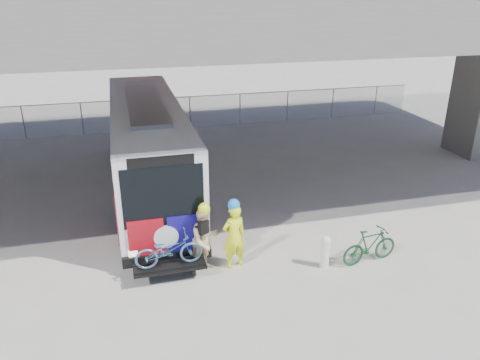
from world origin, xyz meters
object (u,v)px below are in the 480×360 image
object	(u,v)px
bike_parked	(370,246)
cyclist_hivis	(234,235)
bollard	(325,251)
cyclist_tan	(205,239)
bus	(147,140)

from	to	relation	value
bike_parked	cyclist_hivis	bearing A→B (deg)	70.83
bollard	cyclist_tan	xyz separation A→B (m)	(-3.40, 0.71, 0.47)
cyclist_hivis	bike_parked	bearing A→B (deg)	155.72
bus	bollard	world-z (taller)	bus
bus	cyclist_tan	distance (m)	6.50
bus	cyclist_hivis	xyz separation A→B (m)	(1.91, -6.31, -1.06)
bollard	cyclist_hivis	xyz separation A→B (m)	(-2.56, 0.71, 0.50)
bollard	cyclist_hivis	bearing A→B (deg)	164.42
bollard	bike_parked	xyz separation A→B (m)	(1.38, -0.11, 0.01)
cyclist_hivis	cyclist_tan	bearing A→B (deg)	-12.39
bus	bike_parked	xyz separation A→B (m)	(5.85, -7.13, -1.55)
bollard	cyclist_tan	world-z (taller)	cyclist_tan
bike_parked	bus	bearing A→B (deg)	31.93
cyclist_hivis	bike_parked	distance (m)	4.06
bike_parked	cyclist_tan	bearing A→B (deg)	72.89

